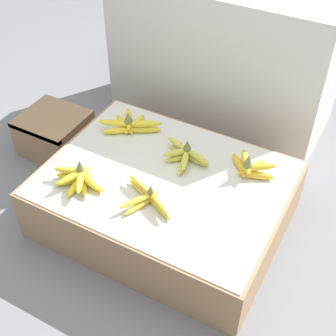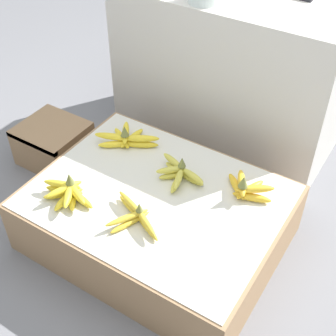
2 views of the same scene
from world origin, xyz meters
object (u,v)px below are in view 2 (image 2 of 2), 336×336
at_px(wooden_crate, 54,143).
at_px(banana_bunch_front_midleft, 135,216).
at_px(banana_bunch_front_left, 68,192).
at_px(banana_bunch_middle_left, 127,138).
at_px(banana_bunch_middle_midleft, 179,173).
at_px(banana_bunch_middle_midright, 247,188).

relative_size(wooden_crate, banana_bunch_front_midleft, 1.20).
distance_m(banana_bunch_front_left, banana_bunch_middle_left, 0.39).
bearing_deg(banana_bunch_front_midleft, wooden_crate, 156.78).
relative_size(banana_bunch_front_midleft, banana_bunch_middle_midleft, 1.10).
bearing_deg(wooden_crate, banana_bunch_front_midleft, -23.22).
bearing_deg(banana_bunch_middle_midleft, banana_bunch_middle_midright, 13.01).
distance_m(wooden_crate, banana_bunch_front_left, 0.59).
relative_size(wooden_crate, banana_bunch_middle_midleft, 1.32).
xyz_separation_m(wooden_crate, banana_bunch_front_left, (0.44, -0.35, 0.18)).
distance_m(banana_bunch_front_left, banana_bunch_middle_midleft, 0.44).
bearing_deg(banana_bunch_middle_midleft, banana_bunch_front_midleft, -92.99).
bearing_deg(banana_bunch_middle_midright, banana_bunch_middle_left, 179.14).
bearing_deg(banana_bunch_middle_left, banana_bunch_middle_midleft, -12.87).
bearing_deg(banana_bunch_front_left, banana_bunch_middle_midright, 33.93).
relative_size(banana_bunch_middle_midleft, banana_bunch_middle_midright, 1.06).
height_order(banana_bunch_front_left, banana_bunch_middle_left, same).
bearing_deg(banana_bunch_middle_left, banana_bunch_middle_midright, -0.86).
height_order(banana_bunch_front_midleft, banana_bunch_middle_midright, banana_bunch_middle_midright).
xyz_separation_m(banana_bunch_middle_left, banana_bunch_middle_midright, (0.58, -0.01, 0.00)).
bearing_deg(banana_bunch_middle_midright, wooden_crate, -178.28).
height_order(banana_bunch_middle_left, banana_bunch_middle_midright, banana_bunch_middle_midright).
xyz_separation_m(banana_bunch_front_left, banana_bunch_front_midleft, (0.28, 0.04, -0.01)).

